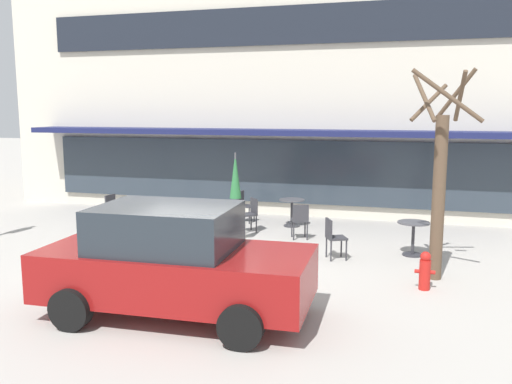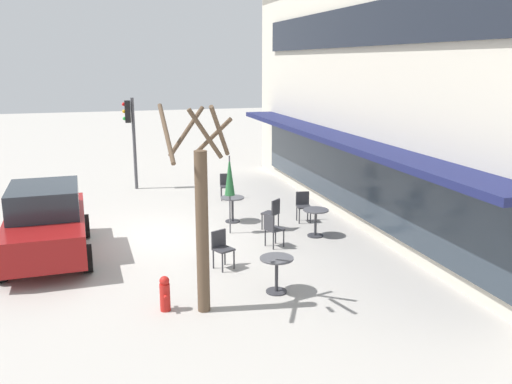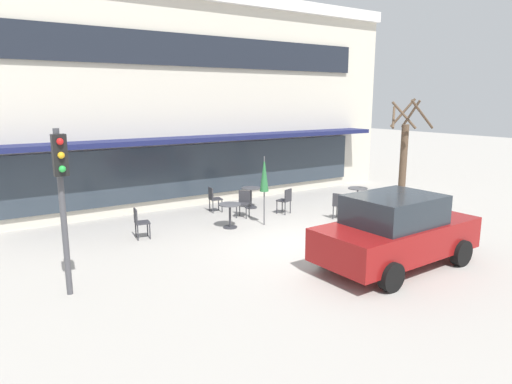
# 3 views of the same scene
# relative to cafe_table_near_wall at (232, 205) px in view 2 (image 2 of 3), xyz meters

# --- Properties ---
(ground_plane) EXTENTS (80.00, 80.00, 0.00)m
(ground_plane) POSITION_rel_cafe_table_near_wall_xyz_m (0.88, -2.64, -0.52)
(ground_plane) COLOR #ADA8A0
(building_facade) EXTENTS (17.85, 9.10, 7.81)m
(building_facade) POSITION_rel_cafe_table_near_wall_xyz_m (0.88, 7.32, 3.39)
(building_facade) COLOR beige
(building_facade) RESTS_ON ground
(cafe_table_near_wall) EXTENTS (0.70, 0.70, 0.76)m
(cafe_table_near_wall) POSITION_rel_cafe_table_near_wall_xyz_m (0.00, 0.00, 0.00)
(cafe_table_near_wall) COLOR #333338
(cafe_table_near_wall) RESTS_ON ground
(cafe_table_streetside) EXTENTS (0.70, 0.70, 0.76)m
(cafe_table_streetside) POSITION_rel_cafe_table_near_wall_xyz_m (5.21, -0.35, 0.00)
(cafe_table_streetside) COLOR #333338
(cafe_table_streetside) RESTS_ON ground
(cafe_table_by_tree) EXTENTS (0.70, 0.70, 0.76)m
(cafe_table_by_tree) POSITION_rel_cafe_table_near_wall_xyz_m (1.98, 1.85, 0.00)
(cafe_table_by_tree) COLOR #333338
(cafe_table_by_tree) RESTS_ON ground
(patio_umbrella_green_folded) EXTENTS (0.28, 0.28, 2.20)m
(patio_umbrella_green_folded) POSITION_rel_cafe_table_near_wall_xyz_m (1.06, -0.33, 1.11)
(patio_umbrella_green_folded) COLOR #4C4C51
(patio_umbrella_green_folded) RESTS_ON ground
(cafe_chair_0) EXTENTS (0.56, 0.56, 0.89)m
(cafe_chair_0) POSITION_rel_cafe_table_near_wall_xyz_m (1.07, 0.91, 0.01)
(cafe_chair_0) COLOR #333338
(cafe_chair_0) RESTS_ON ground
(cafe_chair_1) EXTENTS (0.46, 0.46, 0.89)m
(cafe_chair_1) POSITION_rel_cafe_table_near_wall_xyz_m (-2.73, 0.44, 0.01)
(cafe_chair_1) COLOR #333338
(cafe_chair_1) RESTS_ON ground
(cafe_chair_2) EXTENTS (0.53, 0.53, 0.89)m
(cafe_chair_2) POSITION_rel_cafe_table_near_wall_xyz_m (3.55, -1.14, 0.01)
(cafe_chair_2) COLOR #333338
(cafe_chair_2) RESTS_ON ground
(cafe_chair_3) EXTENTS (0.51, 0.51, 0.89)m
(cafe_chair_3) POSITION_rel_cafe_table_near_wall_xyz_m (2.50, 0.44, 0.01)
(cafe_chair_3) COLOR #333338
(cafe_chair_3) RESTS_ON ground
(cafe_chair_4) EXTENTS (0.45, 0.45, 0.89)m
(cafe_chair_4) POSITION_rel_cafe_table_near_wall_xyz_m (0.53, 2.05, 0.01)
(cafe_chair_4) COLOR #333338
(cafe_chair_4) RESTS_ON ground
(parked_sedan) EXTENTS (4.26, 2.12, 1.76)m
(parked_sedan) POSITION_rel_cafe_table_near_wall_xyz_m (1.61, -5.07, 0.36)
(parked_sedan) COLOR maroon
(parked_sedan) RESTS_ON ground
(street_tree) EXTENTS (1.26, 1.27, 3.97)m
(street_tree) POSITION_rel_cafe_table_near_wall_xyz_m (5.62, -1.97, 1.37)
(street_tree) COLOR brown
(street_tree) RESTS_ON ground
(traffic_light_pole) EXTENTS (0.26, 0.44, 3.40)m
(traffic_light_pole) POSITION_rel_cafe_table_near_wall_xyz_m (-5.25, -2.54, 1.78)
(traffic_light_pole) COLOR #47474C
(traffic_light_pole) RESTS_ON ground
(fire_hydrant) EXTENTS (0.36, 0.20, 0.71)m
(fire_hydrant) POSITION_rel_cafe_table_near_wall_xyz_m (5.42, -2.67, -0.16)
(fire_hydrant) COLOR red
(fire_hydrant) RESTS_ON ground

